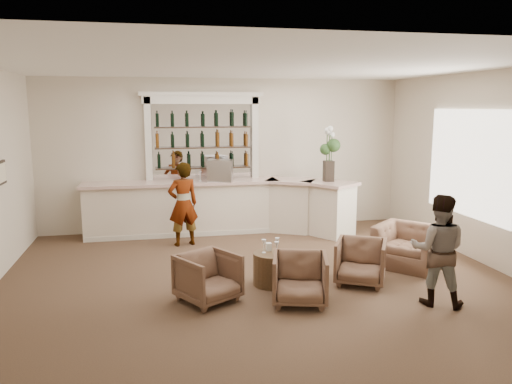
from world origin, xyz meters
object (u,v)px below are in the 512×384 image
(armchair_far, at_px, (410,246))
(flower_vase, at_px, (329,151))
(cocktail_table, at_px, (272,269))
(espresso_machine, at_px, (220,171))
(sommelier, at_px, (183,204))
(guest, at_px, (438,250))
(armchair_left, at_px, (208,277))
(armchair_center, at_px, (300,279))
(bar_counter, at_px, (222,207))
(armchair_right, at_px, (361,262))

(armchair_far, distance_m, flower_vase, 2.85)
(cocktail_table, distance_m, espresso_machine, 3.47)
(sommelier, distance_m, guest, 4.91)
(espresso_machine, bearing_deg, armchair_left, -85.63)
(armchair_center, height_order, armchair_far, armchair_far)
(sommelier, xyz_separation_m, armchair_center, (1.39, -3.28, -0.47))
(armchair_left, relative_size, flower_vase, 0.65)
(espresso_machine, bearing_deg, flower_vase, 2.09)
(bar_counter, xyz_separation_m, armchair_left, (-0.70, -3.74, -0.23))
(armchair_right, bearing_deg, espresso_machine, 144.30)
(bar_counter, distance_m, espresso_machine, 0.79)
(guest, xyz_separation_m, armchair_left, (-3.07, 0.74, -0.43))
(sommelier, bearing_deg, espresso_machine, -152.30)
(bar_counter, bearing_deg, cocktail_table, -84.40)
(cocktail_table, xyz_separation_m, armchair_left, (-1.03, -0.46, 0.09))
(armchair_center, xyz_separation_m, flower_vase, (1.68, 3.55, 1.44))
(guest, distance_m, armchair_right, 1.27)
(sommelier, xyz_separation_m, flower_vase, (3.07, 0.26, 0.96))
(espresso_machine, height_order, flower_vase, flower_vase)
(sommelier, xyz_separation_m, armchair_right, (2.53, -2.73, -0.48))
(armchair_center, relative_size, armchair_far, 0.71)
(sommelier, distance_m, flower_vase, 3.22)
(guest, relative_size, armchair_far, 1.43)
(armchair_center, height_order, flower_vase, flower_vase)
(sommelier, xyz_separation_m, armchair_far, (3.69, -2.13, -0.47))
(armchair_right, relative_size, espresso_machine, 1.48)
(armchair_far, bearing_deg, flower_vase, 152.92)
(cocktail_table, distance_m, flower_vase, 3.68)
(armchair_left, distance_m, armchair_center, 1.28)
(sommelier, relative_size, espresso_machine, 3.24)
(guest, bearing_deg, espresso_machine, -32.12)
(flower_vase, bearing_deg, sommelier, -175.15)
(armchair_center, xyz_separation_m, espresso_machine, (-0.55, 4.05, 1.02))
(cocktail_table, xyz_separation_m, guest, (2.04, -1.20, 0.52))
(sommelier, bearing_deg, bar_counter, -152.48)
(cocktail_table, height_order, armchair_right, armchair_right)
(cocktail_table, relative_size, guest, 0.37)
(cocktail_table, bearing_deg, armchair_far, 8.54)
(guest, distance_m, armchair_far, 1.70)
(armchair_left, height_order, espresso_machine, espresso_machine)
(armchair_left, xyz_separation_m, espresso_machine, (0.68, 3.72, 1.02))
(bar_counter, height_order, armchair_right, bar_counter)
(bar_counter, xyz_separation_m, flower_vase, (2.21, -0.52, 1.21))
(bar_counter, xyz_separation_m, armchair_center, (0.53, -4.06, -0.23))
(armchair_left, distance_m, espresso_machine, 3.92)
(bar_counter, bearing_deg, armchair_far, -45.74)
(cocktail_table, bearing_deg, sommelier, 115.27)
(cocktail_table, relative_size, armchair_right, 0.76)
(bar_counter, distance_m, cocktail_table, 3.31)
(armchair_center, distance_m, flower_vase, 4.18)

